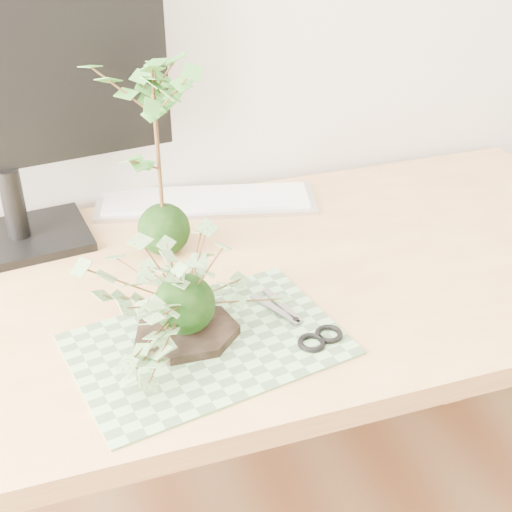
# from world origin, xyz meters

# --- Properties ---
(desk) EXTENTS (1.60, 0.70, 0.74)m
(desk) POSITION_xyz_m (-0.03, 1.23, 0.65)
(desk) COLOR #DEAC64
(desk) RESTS_ON ground_plane
(cutting_mat) EXTENTS (0.44, 0.33, 0.00)m
(cutting_mat) POSITION_xyz_m (-0.10, 1.07, 0.74)
(cutting_mat) COLOR #4E6B49
(cutting_mat) RESTS_ON desk
(stone_dish) EXTENTS (0.18, 0.18, 0.01)m
(stone_dish) POSITION_xyz_m (-0.13, 1.10, 0.75)
(stone_dish) COLOR black
(stone_dish) RESTS_ON cutting_mat
(ivy_kokedama) EXTENTS (0.33, 0.33, 0.19)m
(ivy_kokedama) POSITION_xyz_m (-0.13, 1.10, 0.85)
(ivy_kokedama) COLOR black
(ivy_kokedama) RESTS_ON stone_dish
(maple_kokedama) EXTENTS (0.26, 0.26, 0.40)m
(maple_kokedama) POSITION_xyz_m (-0.10, 1.36, 1.02)
(maple_kokedama) COLOR black
(maple_kokedama) RESTS_ON desk
(keyboard) EXTENTS (0.47, 0.24, 0.02)m
(keyboard) POSITION_xyz_m (0.02, 1.52, 0.75)
(keyboard) COLOR #BBBBBE
(keyboard) RESTS_ON desk
(scissors) EXTENTS (0.09, 0.18, 0.01)m
(scissors) POSITION_xyz_m (0.05, 1.04, 0.75)
(scissors) COLOR gray
(scissors) RESTS_ON cutting_mat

